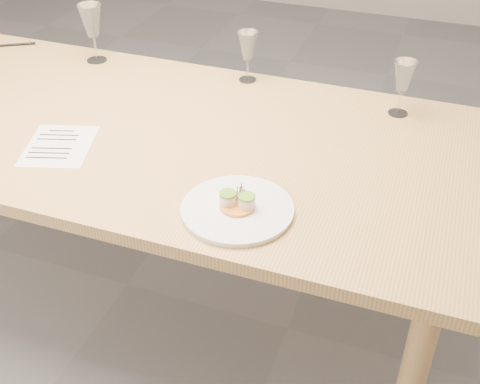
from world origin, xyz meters
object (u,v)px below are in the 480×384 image
(recipe_sheet, at_px, (59,146))
(wine_glass_3, at_px, (404,78))
(ballpoint_pen, at_px, (18,44))
(wine_glass_1, at_px, (91,22))
(dinner_plate, at_px, (237,208))
(dining_table, at_px, (104,136))
(wine_glass_2, at_px, (248,47))

(recipe_sheet, distance_m, wine_glass_3, 1.10)
(ballpoint_pen, xyz_separation_m, wine_glass_1, (0.38, -0.02, 0.15))
(wine_glass_3, bearing_deg, recipe_sheet, -149.05)
(dinner_plate, bearing_deg, wine_glass_3, 65.43)
(ballpoint_pen, bearing_deg, dinner_plate, -62.01)
(dining_table, distance_m, ballpoint_pen, 0.77)
(dining_table, distance_m, wine_glass_2, 0.59)
(dining_table, height_order, wine_glass_3, wine_glass_3)
(dinner_plate, bearing_deg, wine_glass_2, 107.64)
(dinner_plate, height_order, recipe_sheet, dinner_plate)
(dinner_plate, bearing_deg, dining_table, 151.67)
(dinner_plate, distance_m, wine_glass_2, 0.80)
(wine_glass_2, xyz_separation_m, wine_glass_3, (0.55, -0.07, 0.00))
(wine_glass_2, bearing_deg, dinner_plate, -72.36)
(ballpoint_pen, bearing_deg, wine_glass_3, -33.17)
(recipe_sheet, bearing_deg, wine_glass_3, 13.43)
(dining_table, relative_size, wine_glass_1, 10.93)
(dinner_plate, xyz_separation_m, wine_glass_1, (-0.85, 0.72, 0.14))
(ballpoint_pen, distance_m, wine_glass_3, 1.55)
(dinner_plate, height_order, wine_glass_3, wine_glass_3)
(ballpoint_pen, height_order, wine_glass_1, wine_glass_1)
(dinner_plate, height_order, wine_glass_1, wine_glass_1)
(wine_glass_1, bearing_deg, wine_glass_2, 3.32)
(wine_glass_1, distance_m, wine_glass_2, 0.61)
(dining_table, xyz_separation_m, recipe_sheet, (-0.03, -0.20, 0.07))
(recipe_sheet, relative_size, wine_glass_3, 1.59)
(wine_glass_3, bearing_deg, wine_glass_1, 178.23)
(recipe_sheet, height_order, ballpoint_pen, ballpoint_pen)
(wine_glass_1, xyz_separation_m, wine_glass_2, (0.61, 0.04, -0.03))
(dinner_plate, xyz_separation_m, ballpoint_pen, (-1.23, 0.74, -0.01))
(recipe_sheet, xyz_separation_m, wine_glass_1, (-0.23, 0.60, 0.15))
(dining_table, bearing_deg, wine_glass_2, 51.05)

